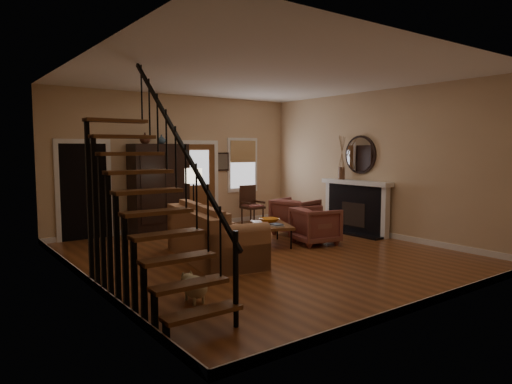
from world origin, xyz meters
TOP-DOWN VIEW (x-y plane):
  - room at (-0.41, 1.76)m, footprint 7.00×7.33m
  - staircase at (-2.78, -1.30)m, footprint 0.94×2.80m
  - fireplace at (3.13, 0.50)m, footprint 0.33×1.95m
  - armoire at (-0.70, 3.15)m, footprint 1.30×0.60m
  - vase_a at (-1.05, 3.05)m, footprint 0.24×0.24m
  - vase_b at (-0.65, 3.05)m, footprint 0.20×0.20m
  - sofa at (-0.93, 0.28)m, footprint 1.45×2.57m
  - coffee_table at (0.67, 0.63)m, footprint 1.06×1.31m
  - bowl at (0.72, 0.78)m, footprint 0.39×0.39m
  - books at (0.55, 0.33)m, footprint 0.21×0.29m
  - armchair_left at (1.46, 0.14)m, footprint 1.01×0.99m
  - armchair_right at (1.85, 1.23)m, footprint 1.14×1.12m
  - floor_lamp at (-0.57, 1.70)m, footprint 0.42×0.42m
  - side_chair at (1.85, 2.95)m, footprint 0.54×0.54m
  - dog at (-2.34, -1.60)m, footprint 0.32×0.51m

SIDE VIEW (x-z plane):
  - dog at x=-2.34m, z-range 0.00..0.36m
  - coffee_table at x=0.67m, z-range 0.00..0.44m
  - armchair_left at x=1.46m, z-range 0.00..0.77m
  - armchair_right at x=1.85m, z-range 0.00..0.84m
  - sofa at x=-0.93m, z-range 0.00..0.90m
  - books at x=0.55m, z-range 0.44..0.49m
  - bowl at x=0.72m, z-range 0.44..0.53m
  - side_chair at x=1.85m, z-range 0.00..1.02m
  - fireplace at x=3.13m, z-range -0.41..1.89m
  - floor_lamp at x=-0.57m, z-range 0.00..1.58m
  - armoire at x=-0.70m, z-range 0.00..2.10m
  - room at x=-0.41m, z-range -0.14..3.16m
  - staircase at x=-2.78m, z-range 0.00..3.20m
  - vase_b at x=-0.65m, z-range 2.10..2.31m
  - vase_a at x=-1.05m, z-range 2.10..2.35m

